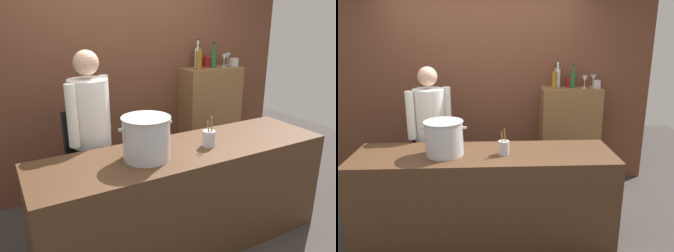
{
  "view_description": "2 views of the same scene",
  "coord_description": "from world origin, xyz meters",
  "views": [
    {
      "loc": [
        -1.32,
        -2.07,
        1.9
      ],
      "look_at": [
        0.04,
        0.38,
        0.97
      ],
      "focal_mm": 34.93,
      "sensor_mm": 36.0,
      "label": 1
    },
    {
      "loc": [
        0.06,
        -3.0,
        2.01
      ],
      "look_at": [
        0.23,
        0.45,
        1.04
      ],
      "focal_mm": 35.75,
      "sensor_mm": 36.0,
      "label": 2
    }
  ],
  "objects": [
    {
      "name": "ground_plane",
      "position": [
        0.0,
        0.0,
        0.0
      ],
      "size": [
        8.0,
        8.0,
        0.0
      ],
      "primitive_type": "plane",
      "color": "#383330"
    },
    {
      "name": "brick_back_panel",
      "position": [
        0.0,
        1.4,
        1.5
      ],
      "size": [
        4.4,
        0.1,
        3.0
      ],
      "primitive_type": "cube",
      "color": "brown",
      "rests_on": "ground_plane"
    },
    {
      "name": "prep_counter",
      "position": [
        0.0,
        0.0,
        0.45
      ],
      "size": [
        2.48,
        0.7,
        0.9
      ],
      "primitive_type": "cube",
      "color": "#472D1C",
      "rests_on": "ground_plane"
    },
    {
      "name": "bar_cabinet",
      "position": [
        1.11,
        1.19,
        0.66
      ],
      "size": [
        0.76,
        0.32,
        1.32
      ],
      "primitive_type": "cube",
      "color": "brown",
      "rests_on": "ground_plane"
    },
    {
      "name": "chef",
      "position": [
        -0.6,
        0.62,
        0.96
      ],
      "size": [
        0.46,
        0.42,
        1.66
      ],
      "rotation": [
        0.0,
        0.0,
        3.77
      ],
      "color": "black",
      "rests_on": "ground_plane"
    },
    {
      "name": "stockpot_large",
      "position": [
        -0.37,
        -0.02,
        1.06
      ],
      "size": [
        0.42,
        0.37,
        0.32
      ],
      "color": "#B7BABF",
      "rests_on": "prep_counter"
    },
    {
      "name": "utensil_crock",
      "position": [
        0.19,
        -0.04,
        0.97
      ],
      "size": [
        0.1,
        0.1,
        0.26
      ],
      "color": "#B7BABF",
      "rests_on": "prep_counter"
    },
    {
      "name": "wine_bottle_clear",
      "position": [
        0.94,
        1.26,
        1.45
      ],
      "size": [
        0.07,
        0.07,
        0.34
      ],
      "color": "silver",
      "rests_on": "bar_cabinet"
    },
    {
      "name": "wine_bottle_amber",
      "position": [
        0.88,
        1.14,
        1.44
      ],
      "size": [
        0.07,
        0.07,
        0.28
      ],
      "color": "#8C5919",
      "rests_on": "bar_cabinet"
    },
    {
      "name": "wine_bottle_green",
      "position": [
        1.12,
        1.18,
        1.43
      ],
      "size": [
        0.06,
        0.06,
        0.3
      ],
      "color": "#1E592D",
      "rests_on": "bar_cabinet"
    },
    {
      "name": "wine_glass_short",
      "position": [
        1.27,
        1.16,
        1.44
      ],
      "size": [
        0.07,
        0.07,
        0.16
      ],
      "color": "silver",
      "rests_on": "bar_cabinet"
    },
    {
      "name": "wine_glass_wide",
      "position": [
        1.41,
        1.27,
        1.44
      ],
      "size": [
        0.08,
        0.08,
        0.16
      ],
      "color": "silver",
      "rests_on": "bar_cabinet"
    },
    {
      "name": "spice_tin_silver",
      "position": [
        1.42,
        1.16,
        1.37
      ],
      "size": [
        0.08,
        0.08,
        0.1
      ],
      "primitive_type": "cube",
      "color": "#B2B2B7",
      "rests_on": "bar_cabinet"
    },
    {
      "name": "spice_tin_red",
      "position": [
        1.1,
        1.28,
        1.39
      ],
      "size": [
        0.08,
        0.08,
        0.12
      ],
      "primitive_type": "cube",
      "color": "red",
      "rests_on": "bar_cabinet"
    }
  ]
}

